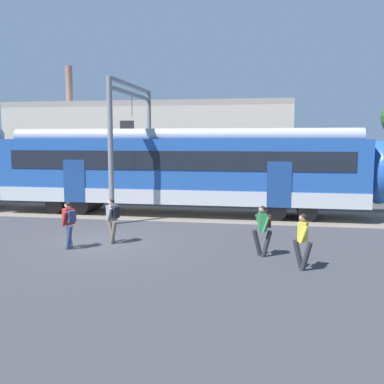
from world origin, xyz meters
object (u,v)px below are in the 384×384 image
(pedestrian_grey, at_px, (112,217))
(pedestrian_yellow, at_px, (303,237))
(pedestrian_red, at_px, (69,221))
(pedestrian_green, at_px, (263,226))

(pedestrian_grey, distance_m, pedestrian_yellow, 7.00)
(pedestrian_grey, xyz_separation_m, pedestrian_yellow, (6.64, -2.22, -0.03))
(pedestrian_red, height_order, pedestrian_grey, same)
(pedestrian_green, xyz_separation_m, pedestrian_yellow, (1.18, -1.34, -0.03))
(pedestrian_red, bearing_deg, pedestrian_green, 1.57)
(pedestrian_red, distance_m, pedestrian_grey, 1.60)
(pedestrian_red, xyz_separation_m, pedestrian_grey, (1.20, 1.06, 0.00))
(pedestrian_yellow, bearing_deg, pedestrian_grey, 161.54)
(pedestrian_yellow, bearing_deg, pedestrian_green, 131.18)
(pedestrian_yellow, bearing_deg, pedestrian_red, 171.58)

